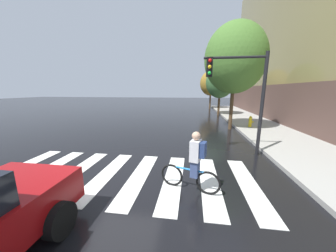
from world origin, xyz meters
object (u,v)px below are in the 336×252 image
street_tree_near (235,59)px  street_tree_mid (220,82)px  traffic_light_near (242,87)px  street_tree_far (211,83)px  cyclist (194,162)px  fire_hydrant (250,121)px

street_tree_near → street_tree_mid: size_ratio=1.33×
traffic_light_near → street_tree_far: street_tree_far is taller
cyclist → traffic_light_near: 4.15m
cyclist → street_tree_far: (2.51, 22.02, 2.87)m
cyclist → fire_hydrant: cyclist is taller
street_tree_near → street_tree_far: bearing=90.4°
street_tree_far → street_tree_mid: bearing=-87.6°
fire_hydrant → street_tree_near: bearing=-167.3°
street_tree_mid → street_tree_far: size_ratio=0.97×
traffic_light_near → street_tree_near: size_ratio=0.59×
cyclist → fire_hydrant: size_ratio=2.17×
cyclist → street_tree_mid: (2.80, 15.22, 2.75)m
traffic_light_near → fire_hydrant: (2.19, 5.38, -2.33)m
cyclist → street_tree_far: bearing=83.5°
street_tree_near → traffic_light_near: bearing=-98.2°
cyclist → street_tree_near: bearing=72.2°
traffic_light_near → street_tree_far: (0.63, 18.91, 0.86)m
fire_hydrant → street_tree_mid: bearing=100.7°
street_tree_near → street_tree_far: size_ratio=1.28×
street_tree_far → street_tree_near: bearing=-89.6°
cyclist → street_tree_mid: 15.72m
traffic_light_near → street_tree_far: 18.94m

